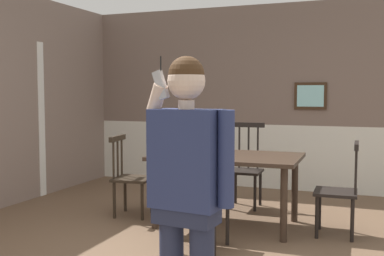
{
  "coord_description": "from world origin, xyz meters",
  "views": [
    {
      "loc": [
        1.36,
        -3.65,
        1.43
      ],
      "look_at": [
        0.15,
        -0.5,
        1.17
      ],
      "focal_mm": 44.37,
      "sensor_mm": 36.0,
      "label": 1
    }
  ],
  "objects_px": {
    "dining_table": "(227,163)",
    "chair_opposite_corner": "(340,190)",
    "person_figure": "(188,182)",
    "chair_near_window": "(246,168)",
    "chair_by_doorway": "(130,177)",
    "chair_at_table_head": "(200,198)"
  },
  "relations": [
    {
      "from": "chair_near_window",
      "to": "person_figure",
      "type": "bearing_deg",
      "value": 97.39
    },
    {
      "from": "chair_at_table_head",
      "to": "chair_opposite_corner",
      "type": "xyz_separation_m",
      "value": [
        1.14,
        0.89,
        -0.02
      ]
    },
    {
      "from": "dining_table",
      "to": "chair_at_table_head",
      "type": "height_order",
      "value": "chair_at_table_head"
    },
    {
      "from": "dining_table",
      "to": "person_figure",
      "type": "xyz_separation_m",
      "value": [
        0.49,
        -2.38,
        0.26
      ]
    },
    {
      "from": "person_figure",
      "to": "chair_by_doorway",
      "type": "bearing_deg",
      "value": -48.9
    },
    {
      "from": "dining_table",
      "to": "chair_by_doorway",
      "type": "relative_size",
      "value": 1.68
    },
    {
      "from": "chair_by_doorway",
      "to": "chair_opposite_corner",
      "type": "bearing_deg",
      "value": 83.6
    },
    {
      "from": "chair_by_doorway",
      "to": "chair_opposite_corner",
      "type": "distance_m",
      "value": 2.31
    },
    {
      "from": "dining_table",
      "to": "chair_opposite_corner",
      "type": "xyz_separation_m",
      "value": [
        1.15,
        0.02,
        -0.21
      ]
    },
    {
      "from": "chair_at_table_head",
      "to": "chair_opposite_corner",
      "type": "distance_m",
      "value": 1.45
    },
    {
      "from": "dining_table",
      "to": "chair_opposite_corner",
      "type": "height_order",
      "value": "chair_opposite_corner"
    },
    {
      "from": "dining_table",
      "to": "chair_by_doorway",
      "type": "distance_m",
      "value": 1.17
    },
    {
      "from": "chair_opposite_corner",
      "to": "person_figure",
      "type": "xyz_separation_m",
      "value": [
        -0.66,
        -2.4,
        0.47
      ]
    },
    {
      "from": "dining_table",
      "to": "chair_at_table_head",
      "type": "distance_m",
      "value": 0.89
    },
    {
      "from": "dining_table",
      "to": "chair_at_table_head",
      "type": "xyz_separation_m",
      "value": [
        0.02,
        -0.87,
        -0.18
      ]
    },
    {
      "from": "chair_at_table_head",
      "to": "chair_near_window",
      "type": "bearing_deg",
      "value": 92.41
    },
    {
      "from": "chair_near_window",
      "to": "chair_by_doorway",
      "type": "height_order",
      "value": "chair_near_window"
    },
    {
      "from": "chair_at_table_head",
      "to": "person_figure",
      "type": "bearing_deg",
      "value": -71.3
    },
    {
      "from": "person_figure",
      "to": "chair_near_window",
      "type": "bearing_deg",
      "value": -75.01
    },
    {
      "from": "dining_table",
      "to": "chair_at_table_head",
      "type": "relative_size",
      "value": 1.62
    },
    {
      "from": "chair_by_doorway",
      "to": "person_figure",
      "type": "height_order",
      "value": "person_figure"
    },
    {
      "from": "chair_near_window",
      "to": "chair_at_table_head",
      "type": "relative_size",
      "value": 1.08
    }
  ]
}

